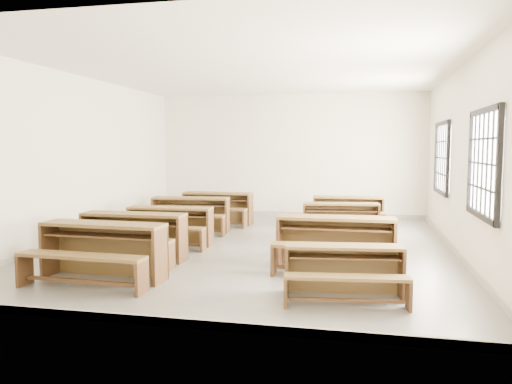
% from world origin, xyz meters
% --- Properties ---
extents(room, '(8.50, 8.50, 3.20)m').
position_xyz_m(room, '(0.09, 0.00, 2.14)').
color(room, slate).
rests_on(room, ground).
extents(desk_set_0, '(1.78, 0.97, 0.78)m').
position_xyz_m(desk_set_0, '(-1.57, -2.75, 0.46)').
color(desk_set_0, brown).
rests_on(desk_set_0, ground).
extents(desk_set_1, '(1.70, 0.89, 0.76)m').
position_xyz_m(desk_set_1, '(-1.69, -1.56, 0.44)').
color(desk_set_1, brown).
rests_on(desk_set_1, ground).
extents(desk_set_2, '(1.60, 0.88, 0.71)m').
position_xyz_m(desk_set_2, '(-1.59, -0.24, 0.41)').
color(desk_set_2, brown).
rests_on(desk_set_2, ground).
extents(desk_set_3, '(1.72, 1.00, 0.74)m').
position_xyz_m(desk_set_3, '(-1.71, 1.23, 0.43)').
color(desk_set_3, brown).
rests_on(desk_set_3, ground).
extents(desk_set_4, '(1.67, 0.90, 0.74)m').
position_xyz_m(desk_set_4, '(-1.47, 2.43, 0.43)').
color(desk_set_4, brown).
rests_on(desk_set_4, ground).
extents(desk_set_5, '(1.49, 0.89, 0.64)m').
position_xyz_m(desk_set_5, '(1.70, -2.87, 0.37)').
color(desk_set_5, brown).
rests_on(desk_set_5, ground).
extents(desk_set_6, '(1.75, 0.91, 0.78)m').
position_xyz_m(desk_set_6, '(1.53, -1.47, 0.46)').
color(desk_set_6, brown).
rests_on(desk_set_6, ground).
extents(desk_set_7, '(1.46, 0.81, 0.64)m').
position_xyz_m(desk_set_7, '(1.52, -0.33, 0.37)').
color(desk_set_7, brown).
rests_on(desk_set_7, ground).
extents(desk_set_8, '(1.60, 0.95, 0.69)m').
position_xyz_m(desk_set_8, '(1.48, 1.28, 0.40)').
color(desk_set_8, brown).
rests_on(desk_set_8, ground).
extents(desk_set_9, '(1.60, 0.89, 0.70)m').
position_xyz_m(desk_set_9, '(1.59, 2.51, 0.41)').
color(desk_set_9, brown).
rests_on(desk_set_9, ground).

